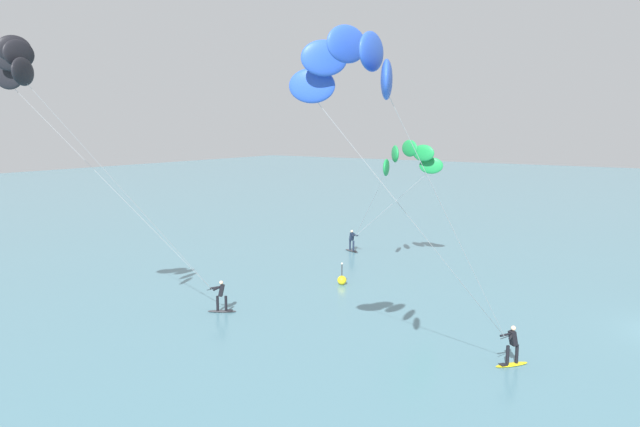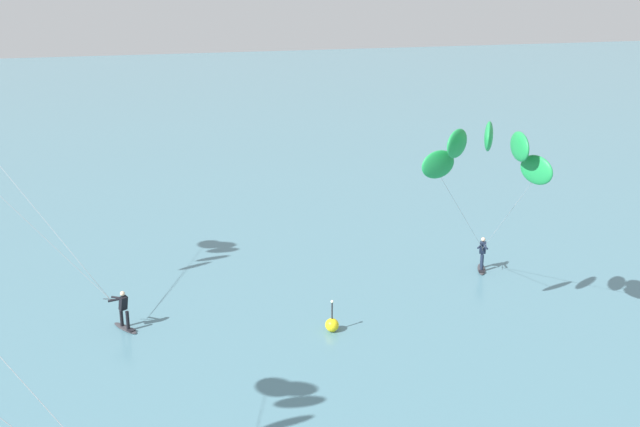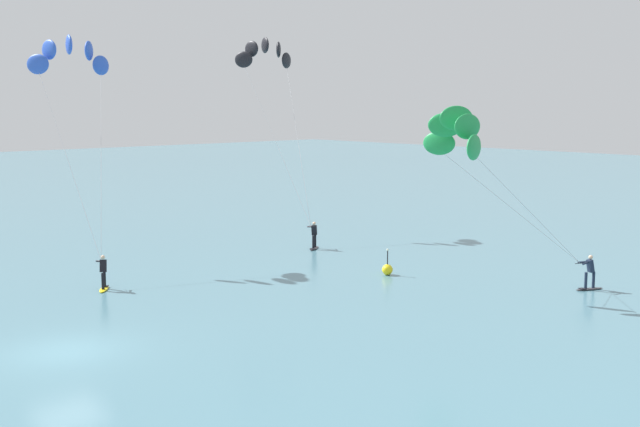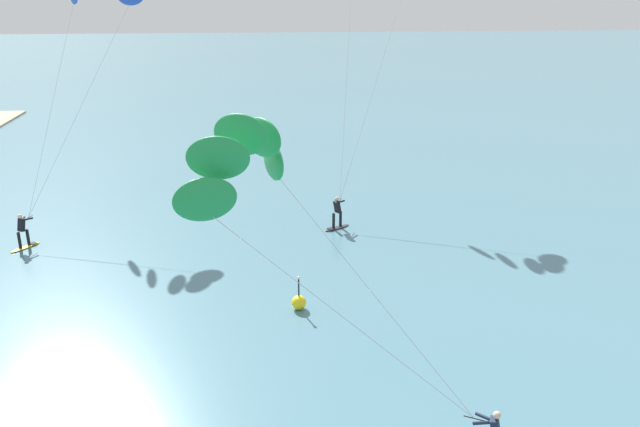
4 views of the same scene
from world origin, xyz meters
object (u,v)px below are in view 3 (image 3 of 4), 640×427
kitesurfer_mid_water (462,139)px  marker_buoy (387,269)px  kitesurfer_far_out (267,61)px  kitesurfer_nearshore (71,64)px

kitesurfer_mid_water → marker_buoy: kitesurfer_mid_water is taller
kitesurfer_far_out → kitesurfer_nearshore: bearing=-84.7°
kitesurfer_mid_water → kitesurfer_far_out: size_ratio=0.65×
marker_buoy → kitesurfer_nearshore: bearing=-146.5°
kitesurfer_nearshore → kitesurfer_mid_water: 22.53m
kitesurfer_mid_water → kitesurfer_far_out: kitesurfer_far_out is taller
kitesurfer_nearshore → kitesurfer_mid_water: bearing=22.3°
kitesurfer_mid_water → marker_buoy: (-5.71, 1.39, -6.96)m
kitesurfer_nearshore → kitesurfer_far_out: kitesurfer_far_out is taller
kitesurfer_mid_water → marker_buoy: size_ratio=6.32×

